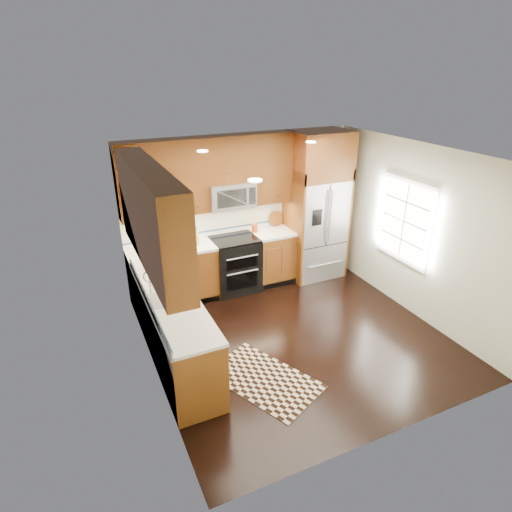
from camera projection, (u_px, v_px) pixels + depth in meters
name	position (u px, v px, depth m)	size (l,w,h in m)	color
ground	(295.00, 335.00, 6.21)	(4.00, 4.00, 0.00)	black
wall_back	(240.00, 210.00, 7.32)	(4.00, 0.02, 2.60)	silver
wall_left	(147.00, 284.00, 4.91)	(0.02, 4.00, 2.60)	silver
wall_right	(414.00, 231.00, 6.42)	(0.02, 4.00, 2.60)	silver
window	(405.00, 221.00, 6.54)	(0.04, 1.10, 1.30)	white
base_cabinets	(193.00, 298.00, 6.29)	(2.85, 3.00, 0.90)	brown
countertop	(198.00, 265.00, 6.25)	(2.86, 3.01, 0.04)	white
upper_cabinets	(187.00, 190.00, 5.83)	(2.85, 3.00, 1.15)	brown
range	(235.00, 264.00, 7.29)	(0.76, 0.67, 0.95)	black
microwave	(230.00, 195.00, 6.91)	(0.76, 0.40, 0.42)	#B2B2B7
refrigerator	(317.00, 206.00, 7.50)	(0.98, 0.75, 2.60)	#B2B2B7
sink_faucet	(167.00, 294.00, 5.32)	(0.54, 0.44, 0.37)	#B2B2B7
rug	(264.00, 379.00, 5.34)	(0.81, 1.36, 0.01)	black
knife_block	(195.00, 237.00, 6.88)	(0.12, 0.15, 0.28)	tan
utensil_crock	(255.00, 226.00, 7.35)	(0.11, 0.11, 0.30)	#993512
cutting_board	(276.00, 225.00, 7.66)	(0.27, 0.27, 0.02)	brown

